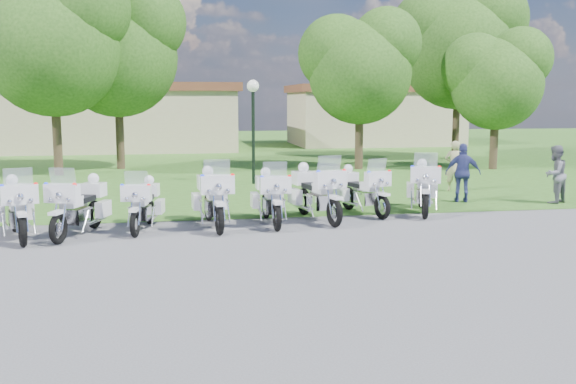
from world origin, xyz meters
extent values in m
plane|color=#545459|center=(0.00, 0.00, 0.00)|extent=(100.00, 100.00, 0.00)
cube|color=#365B1C|center=(0.00, 27.00, 0.00)|extent=(100.00, 48.00, 0.01)
torus|color=black|center=(-5.74, 0.61, 0.34)|extent=(0.35, 0.70, 0.70)
torus|color=black|center=(-6.30, 2.29, 0.34)|extent=(0.35, 0.70, 0.70)
cube|color=white|center=(-5.73, 0.59, 0.71)|extent=(0.32, 0.49, 0.07)
cube|color=white|center=(-5.82, 0.84, 1.09)|extent=(0.79, 0.47, 0.42)
cube|color=silver|center=(-5.84, 0.89, 1.46)|extent=(0.59, 0.30, 0.39)
sphere|color=red|center=(-5.48, 0.88, 1.29)|extent=(0.09, 0.09, 0.09)
sphere|color=#1426E5|center=(-6.11, 0.67, 1.29)|extent=(0.09, 0.09, 0.09)
cube|color=silver|center=(-6.03, 1.47, 0.47)|extent=(0.52, 0.66, 0.35)
cube|color=white|center=(-5.95, 1.23, 0.83)|extent=(0.49, 0.62, 0.23)
cube|color=black|center=(-6.12, 1.76, 0.81)|extent=(0.54, 0.72, 0.12)
cube|color=white|center=(-5.95, 2.24, 0.52)|extent=(0.35, 0.57, 0.37)
cube|color=white|center=(-6.55, 2.04, 0.52)|extent=(0.35, 0.57, 0.37)
cube|color=white|center=(-6.31, 2.32, 0.96)|extent=(0.61, 0.55, 0.33)
sphere|color=white|center=(-6.31, 2.32, 1.23)|extent=(0.27, 0.27, 0.27)
torus|color=black|center=(-5.05, 0.77, 0.34)|extent=(0.34, 0.69, 0.69)
torus|color=black|center=(-4.50, 2.42, 0.34)|extent=(0.34, 0.69, 0.69)
cube|color=white|center=(-5.05, 0.75, 0.70)|extent=(0.32, 0.49, 0.07)
cube|color=white|center=(-4.97, 0.99, 1.08)|extent=(0.78, 0.46, 0.41)
cube|color=silver|center=(-4.95, 1.05, 1.43)|extent=(0.58, 0.30, 0.38)
sphere|color=red|center=(-4.68, 0.83, 1.27)|extent=(0.09, 0.09, 0.09)
sphere|color=#1426E5|center=(-5.30, 1.04, 1.27)|extent=(0.09, 0.09, 0.09)
cube|color=silver|center=(-4.77, 1.61, 0.46)|extent=(0.51, 0.65, 0.35)
cube|color=white|center=(-4.85, 1.38, 0.82)|extent=(0.48, 0.61, 0.23)
cube|color=black|center=(-4.67, 1.91, 0.80)|extent=(0.53, 0.71, 0.12)
cube|color=white|center=(-4.26, 2.18, 0.51)|extent=(0.34, 0.56, 0.37)
cube|color=white|center=(-4.84, 2.37, 0.51)|extent=(0.34, 0.56, 0.37)
cube|color=white|center=(-4.49, 2.45, 0.94)|extent=(0.60, 0.54, 0.33)
sphere|color=white|center=(-4.49, 2.45, 1.21)|extent=(0.27, 0.27, 0.27)
torus|color=black|center=(-3.47, 1.19, 0.31)|extent=(0.22, 0.64, 0.63)
torus|color=black|center=(-3.20, 2.76, 0.31)|extent=(0.22, 0.64, 0.63)
cube|color=white|center=(-3.47, 1.17, 0.64)|extent=(0.23, 0.43, 0.07)
cube|color=white|center=(-3.43, 1.40, 0.98)|extent=(0.70, 0.33, 0.37)
cube|color=silver|center=(-3.43, 1.46, 1.31)|extent=(0.54, 0.20, 0.35)
sphere|color=red|center=(-3.15, 1.30, 1.16)|extent=(0.08, 0.08, 0.08)
sphere|color=#1426E5|center=(-3.74, 1.40, 1.16)|extent=(0.08, 0.08, 0.08)
cube|color=silver|center=(-3.33, 1.99, 0.42)|extent=(0.40, 0.57, 0.32)
cube|color=white|center=(-3.37, 1.77, 0.75)|extent=(0.38, 0.53, 0.21)
cube|color=black|center=(-3.29, 2.27, 0.73)|extent=(0.41, 0.62, 0.11)
cube|color=white|center=(-2.95, 2.57, 0.47)|extent=(0.25, 0.51, 0.34)
cube|color=white|center=(-3.50, 2.67, 0.47)|extent=(0.25, 0.51, 0.34)
cube|color=white|center=(-3.20, 2.79, 0.86)|extent=(0.50, 0.44, 0.30)
sphere|color=white|center=(-3.20, 2.79, 1.10)|extent=(0.24, 0.24, 0.24)
torus|color=black|center=(-1.58, 1.12, 0.36)|extent=(0.20, 0.74, 0.73)
torus|color=black|center=(-1.74, 2.96, 0.36)|extent=(0.20, 0.74, 0.73)
cube|color=white|center=(-1.58, 1.10, 0.74)|extent=(0.24, 0.49, 0.08)
cube|color=white|center=(-1.60, 1.37, 1.14)|extent=(0.80, 0.33, 0.43)
cube|color=silver|center=(-1.61, 1.43, 1.52)|extent=(0.62, 0.18, 0.41)
sphere|color=red|center=(-1.25, 1.33, 1.35)|extent=(0.10, 0.10, 0.10)
sphere|color=#1426E5|center=(-1.94, 1.27, 1.35)|extent=(0.10, 0.10, 0.10)
cube|color=silver|center=(-1.66, 2.06, 0.49)|extent=(0.42, 0.64, 0.37)
cube|color=white|center=(-1.64, 1.80, 0.87)|extent=(0.39, 0.59, 0.24)
cube|color=black|center=(-1.69, 2.38, 0.85)|extent=(0.43, 0.70, 0.13)
cube|color=white|center=(-1.40, 2.82, 0.54)|extent=(0.24, 0.58, 0.39)
cube|color=white|center=(-2.05, 2.77, 0.54)|extent=(0.24, 0.58, 0.39)
cube|color=white|center=(-1.74, 2.99, 1.00)|extent=(0.56, 0.48, 0.35)
sphere|color=white|center=(-1.74, 2.99, 1.28)|extent=(0.28, 0.28, 0.28)
torus|color=black|center=(-0.21, 1.33, 0.34)|extent=(0.15, 0.69, 0.69)
torus|color=black|center=(-0.24, 3.07, 0.34)|extent=(0.15, 0.69, 0.69)
cube|color=white|center=(-0.21, 1.31, 0.70)|extent=(0.19, 0.45, 0.07)
cube|color=white|center=(-0.21, 1.57, 1.08)|extent=(0.74, 0.26, 0.41)
cube|color=silver|center=(-0.21, 1.63, 1.43)|extent=(0.58, 0.13, 0.39)
sphere|color=red|center=(0.12, 1.51, 1.27)|extent=(0.09, 0.09, 0.09)
sphere|color=#1426E5|center=(-0.54, 1.50, 1.27)|extent=(0.09, 0.09, 0.09)
cube|color=silver|center=(-0.22, 2.22, 0.46)|extent=(0.36, 0.58, 0.35)
cube|color=white|center=(-0.22, 1.98, 0.82)|extent=(0.34, 0.54, 0.23)
cube|color=black|center=(-0.23, 2.53, 0.80)|extent=(0.36, 0.64, 0.12)
cube|color=white|center=(0.07, 2.93, 0.51)|extent=(0.19, 0.54, 0.37)
cube|color=white|center=(-0.54, 2.91, 0.51)|extent=(0.19, 0.54, 0.37)
cube|color=white|center=(-0.24, 3.10, 0.94)|extent=(0.50, 0.42, 0.33)
sphere|color=white|center=(-0.24, 3.10, 1.21)|extent=(0.27, 0.27, 0.27)
torus|color=black|center=(1.24, 1.58, 0.36)|extent=(0.30, 0.74, 0.73)
torus|color=black|center=(0.84, 3.39, 0.36)|extent=(0.30, 0.74, 0.73)
cube|color=white|center=(1.25, 1.56, 0.74)|extent=(0.30, 0.51, 0.08)
cube|color=white|center=(1.19, 1.82, 1.14)|extent=(0.82, 0.43, 0.44)
cube|color=silver|center=(1.17, 1.89, 1.53)|extent=(0.62, 0.26, 0.41)
sphere|color=red|center=(1.54, 1.84, 1.35)|extent=(0.10, 0.10, 0.10)
sphere|color=#1426E5|center=(0.86, 1.68, 1.35)|extent=(0.10, 0.10, 0.10)
cube|color=silver|center=(1.03, 2.50, 0.49)|extent=(0.49, 0.68, 0.37)
cube|color=white|center=(1.09, 2.25, 0.87)|extent=(0.46, 0.63, 0.24)
cube|color=black|center=(0.96, 2.82, 0.85)|extent=(0.51, 0.74, 0.13)
cube|color=white|center=(1.19, 3.30, 0.54)|extent=(0.32, 0.60, 0.39)
cube|color=white|center=(0.55, 3.16, 0.54)|extent=(0.32, 0.60, 0.39)
cube|color=white|center=(0.83, 3.42, 1.00)|extent=(0.61, 0.54, 0.35)
sphere|color=white|center=(0.83, 3.42, 1.29)|extent=(0.28, 0.28, 0.28)
torus|color=black|center=(2.71, 2.38, 0.32)|extent=(0.31, 0.67, 0.66)
torus|color=black|center=(2.24, 3.99, 0.32)|extent=(0.31, 0.67, 0.66)
cube|color=white|center=(2.72, 2.36, 0.67)|extent=(0.29, 0.47, 0.07)
cube|color=white|center=(2.65, 2.60, 1.03)|extent=(0.75, 0.43, 0.39)
cube|color=silver|center=(2.63, 2.65, 1.38)|extent=(0.56, 0.27, 0.37)
sphere|color=red|center=(2.97, 2.63, 1.22)|extent=(0.09, 0.09, 0.09)
sphere|color=#1426E5|center=(2.36, 2.45, 1.22)|extent=(0.09, 0.09, 0.09)
cube|color=silver|center=(2.47, 3.20, 0.44)|extent=(0.48, 0.62, 0.33)
cube|color=white|center=(2.54, 2.98, 0.79)|extent=(0.45, 0.58, 0.22)
cube|color=black|center=(2.39, 3.48, 0.77)|extent=(0.49, 0.68, 0.12)
cube|color=white|center=(2.57, 3.93, 0.49)|extent=(0.31, 0.54, 0.35)
cube|color=white|center=(2.00, 3.76, 0.49)|extent=(0.31, 0.54, 0.35)
cube|color=white|center=(2.23, 4.01, 0.91)|extent=(0.56, 0.51, 0.31)
sphere|color=white|center=(2.23, 4.01, 1.16)|extent=(0.26, 0.26, 0.26)
torus|color=black|center=(3.83, 2.23, 0.36)|extent=(0.36, 0.73, 0.72)
torus|color=black|center=(4.40, 3.97, 0.36)|extent=(0.36, 0.73, 0.72)
cube|color=white|center=(3.82, 2.21, 0.73)|extent=(0.33, 0.51, 0.08)
cube|color=white|center=(3.90, 2.46, 1.13)|extent=(0.82, 0.49, 0.43)
cube|color=silver|center=(3.92, 2.53, 1.51)|extent=(0.62, 0.31, 0.41)
sphere|color=red|center=(4.21, 2.29, 1.34)|extent=(0.10, 0.10, 0.10)
sphere|color=#1426E5|center=(3.56, 2.51, 1.34)|extent=(0.10, 0.10, 0.10)
cube|color=silver|center=(4.12, 3.12, 0.49)|extent=(0.54, 0.69, 0.37)
cube|color=white|center=(4.04, 2.87, 0.86)|extent=(0.50, 0.64, 0.24)
cube|color=black|center=(4.22, 3.43, 0.84)|extent=(0.56, 0.75, 0.13)
cube|color=white|center=(4.66, 3.72, 0.54)|extent=(0.36, 0.59, 0.39)
cube|color=white|center=(4.04, 3.92, 0.54)|extent=(0.36, 0.59, 0.39)
cube|color=white|center=(4.41, 4.00, 0.99)|extent=(0.63, 0.57, 0.35)
sphere|color=white|center=(4.41, 4.00, 1.27)|extent=(0.28, 0.28, 0.28)
cylinder|color=black|center=(0.25, 10.03, 1.71)|extent=(0.12, 0.12, 3.43)
sphere|color=white|center=(0.25, 10.03, 3.58)|extent=(0.44, 0.44, 0.44)
cylinder|color=#38281C|center=(-7.34, 14.08, 1.88)|extent=(0.36, 0.36, 3.76)
sphere|color=#214814|center=(-7.34, 14.08, 5.12)|extent=(5.46, 5.46, 5.46)
sphere|color=#214814|center=(-8.53, 14.51, 6.15)|extent=(4.10, 4.10, 4.10)
sphere|color=#214814|center=(-6.06, 13.74, 6.66)|extent=(3.76, 3.76, 3.76)
cylinder|color=#38281C|center=(-5.03, 16.24, 1.82)|extent=(0.36, 0.36, 3.63)
sphere|color=#214814|center=(-5.03, 16.24, 4.95)|extent=(5.28, 5.28, 5.28)
sphere|color=#214814|center=(-6.18, 16.65, 5.94)|extent=(3.96, 3.96, 3.96)
sphere|color=#214814|center=(-3.79, 15.91, 6.44)|extent=(3.63, 3.63, 3.63)
cylinder|color=#38281C|center=(5.52, 14.40, 1.56)|extent=(0.36, 0.36, 3.13)
sphere|color=#214814|center=(5.52, 14.40, 4.26)|extent=(4.55, 4.55, 4.55)
sphere|color=#214814|center=(4.53, 14.75, 5.12)|extent=(3.41, 3.41, 3.41)
sphere|color=#214814|center=(6.59, 14.11, 5.54)|extent=(3.13, 3.13, 3.13)
cylinder|color=#38281C|center=(11.45, 13.31, 1.38)|extent=(0.36, 0.36, 2.75)
sphere|color=#214814|center=(11.45, 13.31, 3.76)|extent=(4.01, 4.01, 4.01)
sphere|color=#214814|center=(10.57, 13.63, 4.51)|extent=(3.00, 3.00, 3.00)
sphere|color=#214814|center=(12.39, 13.06, 4.88)|extent=(2.75, 2.75, 2.75)
cylinder|color=#38281C|center=(12.02, 18.64, 2.03)|extent=(0.36, 0.36, 4.05)
sphere|color=#214814|center=(12.02, 18.64, 5.53)|extent=(5.89, 5.89, 5.89)
sphere|color=#214814|center=(10.73, 19.10, 6.63)|extent=(4.42, 4.42, 4.42)
sphere|color=#214814|center=(13.40, 18.27, 7.18)|extent=(4.05, 4.05, 4.05)
cube|color=tan|center=(-6.00, 28.00, 1.80)|extent=(14.00, 8.00, 3.60)
cube|color=brown|center=(-6.00, 28.00, 3.85)|extent=(14.56, 8.32, 0.50)
cube|color=tan|center=(11.00, 30.00, 1.80)|extent=(11.00, 7.00, 3.60)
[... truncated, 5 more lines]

